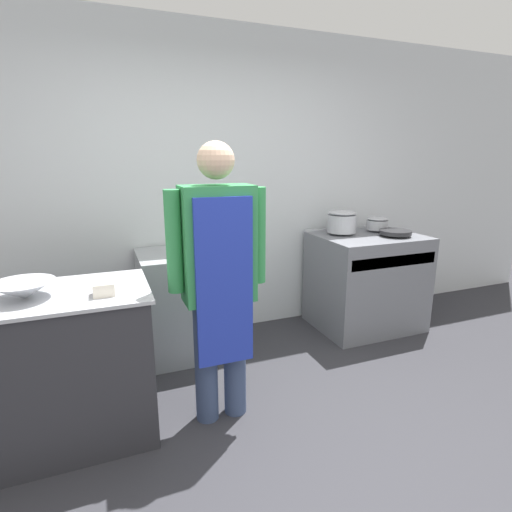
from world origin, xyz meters
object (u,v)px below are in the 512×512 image
Objects in this scene: person_cook at (219,272)px; sauce_pot at (377,223)px; plastic_tub at (104,289)px; saute_pan at (395,232)px; stock_pot at (342,221)px; mixing_bowl at (23,290)px; fridge_unit at (179,304)px; stove at (366,281)px.

person_cook is 2.14m from sauce_pot.
plastic_tub reaches higher than saute_pan.
stock_pot reaches higher than plastic_tub.
saute_pan is 0.27m from sauce_pot.
mixing_bowl is at bearing -163.29° from sauce_pot.
plastic_tub is 2.71m from sauce_pot.
fridge_unit is at bearing -178.92° from sauce_pot.
stock_pot is at bearing 19.23° from mixing_bowl.
sauce_pot reaches higher than plastic_tub.
plastic_tub is 2.34m from stock_pot.
plastic_tub is (-2.34, -0.83, 0.48)m from stove.
stove is 8.80× the size of plastic_tub.
fridge_unit is 2.05m from saute_pan.
stove is at bearing -31.74° from stock_pot.
stove reaches higher than fridge_unit.
stock_pot is (-0.22, 0.13, 0.57)m from stove.
stock_pot is (2.13, 0.97, 0.10)m from plastic_tub.
sauce_pot is at bearing 90.00° from saute_pan.
person_cook is at bearing -152.64° from sauce_pot.
stock_pot is (2.52, 0.88, 0.08)m from mixing_bowl.
stove is at bearing -145.17° from sauce_pot.
person_cook is 5.92× the size of saute_pan.
plastic_tub is (-0.64, 0.02, -0.03)m from person_cook.
stock_pot is at bearing -180.00° from sauce_pot.
stove is at bearing -3.10° from fridge_unit.
stove is 4.68× the size of sauce_pot.
person_cook reaches higher than stove.
stock_pot is 1.30× the size of sauce_pot.
mixing_bowl is 1.54× the size of sauce_pot.
sauce_pot is at bearing 0.00° from stock_pot.
stove is at bearing 145.63° from saute_pan.
stove is 0.56× the size of person_cook.
person_cook reaches higher than mixing_bowl.
fridge_unit is 3.25× the size of stock_pot.
stock_pot is 0.93× the size of saute_pan.
fridge_unit is at bearing 176.90° from stove.
person_cook is at bearing -5.87° from mixing_bowl.
sauce_pot reaches higher than mixing_bowl.
fridge_unit is 0.51× the size of person_cook.
person_cook reaches higher than fridge_unit.
sauce_pot is (0.41, 0.00, -0.04)m from stock_pot.
fridge_unit is 2.74× the size of mixing_bowl.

